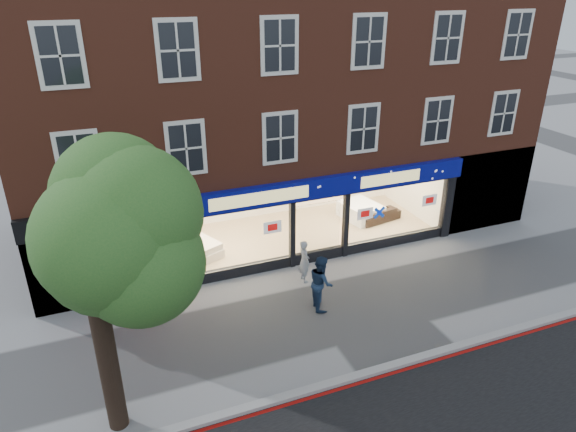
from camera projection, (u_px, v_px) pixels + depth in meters
ground at (359, 304)px, 16.26m from camera, size 120.00×120.00×0.00m
kerb_line at (415, 367)px, 13.64m from camera, size 60.00×0.10×0.01m
kerb_stone at (411, 360)px, 13.78m from camera, size 60.00×0.25×0.12m
showroom_floor at (296, 234)px, 20.67m from camera, size 11.00×4.50×0.10m
building at (279, 58)px, 19.32m from camera, size 19.00×8.26×10.30m
street_tree at (80, 234)px, 9.79m from camera, size 4.00×3.20×6.60m
display_bed at (189, 247)px, 18.87m from camera, size 2.34×2.52×1.14m
bedside_table at (163, 236)px, 19.76m from camera, size 0.52×0.52×0.55m
mattress_stack at (361, 211)px, 21.78m from camera, size 1.63×1.91×0.67m
sofa at (379, 214)px, 21.61m from camera, size 1.99×1.06×0.55m
a_board at (128, 293)px, 16.10m from camera, size 0.60×0.44×0.85m
pedestrian_grey at (304, 261)px, 17.26m from camera, size 0.37×0.56×1.51m
pedestrian_blue at (321, 282)px, 15.78m from camera, size 0.81×0.97×1.79m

